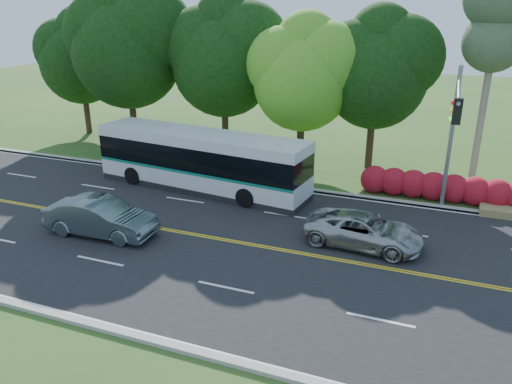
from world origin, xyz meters
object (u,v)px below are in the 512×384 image
(traffic_signal, at_px, (453,124))
(sedan, at_px, (100,217))
(suv, at_px, (364,230))
(transit_bus, at_px, (201,161))

(traffic_signal, distance_m, sedan, 15.99)
(suv, bearing_deg, transit_bus, 73.05)
(traffic_signal, height_order, transit_bus, traffic_signal)
(sedan, relative_size, suv, 1.01)
(traffic_signal, height_order, suv, traffic_signal)
(traffic_signal, relative_size, sedan, 1.41)
(sedan, bearing_deg, transit_bus, -14.92)
(traffic_signal, distance_m, transit_bus, 12.81)
(sedan, distance_m, suv, 11.42)
(transit_bus, bearing_deg, sedan, -95.67)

